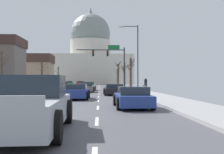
# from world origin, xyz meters

# --- Properties ---
(ground) EXTENTS (20.00, 180.00, 0.20)m
(ground) POSITION_xyz_m (0.00, -0.00, 0.02)
(ground) COLOR #49494E
(signal_gantry) EXTENTS (7.91, 0.41, 7.09)m
(signal_gantry) POSITION_xyz_m (5.43, 12.73, 5.17)
(signal_gantry) COLOR #28282D
(signal_gantry) RESTS_ON ground
(street_lamp_right) EXTENTS (2.34, 0.24, 8.01)m
(street_lamp_right) POSITION_xyz_m (7.90, 0.43, 4.88)
(street_lamp_right) COLOR #333338
(street_lamp_right) RESTS_ON ground
(capitol_building) EXTENTS (31.42, 23.21, 29.73)m
(capitol_building) POSITION_xyz_m (0.00, 78.76, 10.35)
(capitol_building) COLOR beige
(capitol_building) RESTS_ON ground
(sedan_near_00) EXTENTS (2.10, 4.33, 1.26)m
(sedan_near_00) POSITION_xyz_m (1.96, 8.16, 0.60)
(sedan_near_00) COLOR #9EA3A8
(sedan_near_00) RESTS_ON ground
(sedan_near_01) EXTENTS (2.18, 4.31, 1.14)m
(sedan_near_01) POSITION_xyz_m (1.84, 1.91, 0.54)
(sedan_near_01) COLOR #6B6056
(sedan_near_01) RESTS_ON ground
(sedan_near_02) EXTENTS (2.14, 4.42, 1.10)m
(sedan_near_02) POSITION_xyz_m (5.04, -5.29, 0.53)
(sedan_near_02) COLOR black
(sedan_near_02) RESTS_ON ground
(sedan_near_03) EXTENTS (2.00, 4.36, 1.19)m
(sedan_near_03) POSITION_xyz_m (1.79, -11.71, 0.57)
(sedan_near_03) COLOR navy
(sedan_near_03) RESTS_ON ground
(sedan_near_04) EXTENTS (1.96, 4.47, 1.13)m
(sedan_near_04) POSITION_xyz_m (5.37, -18.96, 0.54)
(sedan_near_04) COLOR navy
(sedan_near_04) RESTS_ON ground
(pickup_truck_near_05) EXTENTS (2.31, 5.66, 1.62)m
(pickup_truck_near_05) POSITION_xyz_m (1.59, -26.11, 0.72)
(pickup_truck_near_05) COLOR #ADB2B7
(pickup_truck_near_05) RESTS_ON ground
(sedan_oncoming_00) EXTENTS (2.07, 4.42, 1.16)m
(sedan_oncoming_00) POSITION_xyz_m (-5.01, 22.76, 0.54)
(sedan_oncoming_00) COLOR #B71414
(sedan_oncoming_00) RESTS_ON ground
(sedan_oncoming_01) EXTENTS (2.11, 4.26, 1.26)m
(sedan_oncoming_01) POSITION_xyz_m (-5.00, 34.69, 0.60)
(sedan_oncoming_01) COLOR black
(sedan_oncoming_01) RESTS_ON ground
(sedan_oncoming_02) EXTENTS (2.15, 4.47, 1.28)m
(sedan_oncoming_02) POSITION_xyz_m (-1.55, 43.59, 0.61)
(sedan_oncoming_02) COLOR #B71414
(sedan_oncoming_02) RESTS_ON ground
(sedan_oncoming_03) EXTENTS (1.97, 4.67, 1.26)m
(sedan_oncoming_03) POSITION_xyz_m (-5.34, 52.97, 0.59)
(sedan_oncoming_03) COLOR #1E7247
(sedan_oncoming_03) RESTS_ON ground
(flank_building_00) EXTENTS (13.08, 8.26, 8.12)m
(flank_building_00) POSITION_xyz_m (-15.11, 41.35, 4.12)
(flank_building_00) COLOR tan
(flank_building_00) RESTS_ON ground
(bare_tree_00) EXTENTS (1.86, 1.81, 4.58)m
(bare_tree_00) POSITION_xyz_m (8.32, 20.68, 2.56)
(bare_tree_00) COLOR #4C3D2D
(bare_tree_00) RESTS_ON ground
(bare_tree_01) EXTENTS (1.45, 2.22, 5.69)m
(bare_tree_01) POSITION_xyz_m (-8.93, 54.14, 2.95)
(bare_tree_01) COLOR brown
(bare_tree_01) RESTS_ON ground
(bare_tree_02) EXTENTS (1.99, 1.38, 5.39)m
(bare_tree_02) POSITION_xyz_m (8.96, 54.59, 2.67)
(bare_tree_02) COLOR brown
(bare_tree_02) RESTS_ON ground
(bare_tree_03) EXTENTS (2.76, 1.57, 5.60)m
(bare_tree_03) POSITION_xyz_m (-8.97, 3.04, 3.10)
(bare_tree_03) COLOR #4C3D2D
(bare_tree_03) RESTS_ON ground
(bare_tree_04) EXTENTS (1.29, 1.55, 5.06)m
(bare_tree_04) POSITION_xyz_m (8.00, 6.49, 2.51)
(bare_tree_04) COLOR #4C3D2D
(bare_tree_04) RESTS_ON ground
(bare_tree_05) EXTENTS (2.55, 2.68, 5.45)m
(bare_tree_05) POSITION_xyz_m (-8.44, 26.80, 2.92)
(bare_tree_05) COLOR brown
(bare_tree_05) RESTS_ON ground
(bare_tree_06) EXTENTS (1.95, 1.67, 6.40)m
(bare_tree_06) POSITION_xyz_m (8.39, 40.60, 3.17)
(bare_tree_06) COLOR #423328
(bare_tree_06) RESTS_ON ground
(pedestrian_00) EXTENTS (0.35, 0.34, 1.70)m
(pedestrian_00) POSITION_xyz_m (9.09, 0.05, 1.08)
(pedestrian_00) COLOR #33333D
(pedestrian_00) RESTS_ON ground
(bicycle_parked) EXTENTS (0.12, 1.77, 0.85)m
(bicycle_parked) POSITION_xyz_m (8.30, -3.05, 0.49)
(bicycle_parked) COLOR black
(bicycle_parked) RESTS_ON ground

